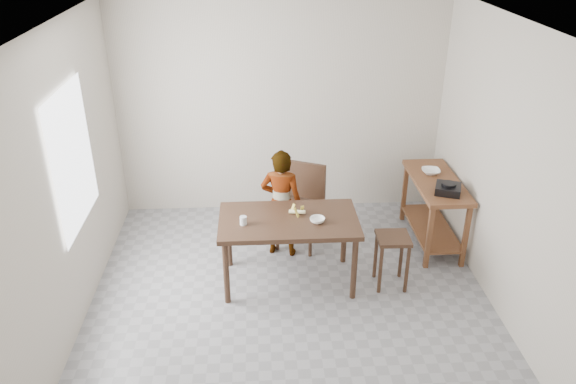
{
  "coord_description": "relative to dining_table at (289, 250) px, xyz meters",
  "views": [
    {
      "loc": [
        -0.29,
        -4.6,
        3.51
      ],
      "look_at": [
        0.0,
        0.4,
        1.0
      ],
      "focal_mm": 35.0,
      "sensor_mm": 36.0,
      "label": 1
    }
  ],
  "objects": [
    {
      "name": "floor",
      "position": [
        0.0,
        -0.3,
        -0.4
      ],
      "size": [
        4.0,
        4.0,
        0.04
      ],
      "primitive_type": "cube",
      "color": "gray",
      "rests_on": "ground"
    },
    {
      "name": "ceiling",
      "position": [
        0.0,
        -0.3,
        2.35
      ],
      "size": [
        4.0,
        4.0,
        0.04
      ],
      "primitive_type": "cube",
      "color": "white",
      "rests_on": "wall_back"
    },
    {
      "name": "wall_back",
      "position": [
        0.0,
        1.72,
        0.98
      ],
      "size": [
        4.0,
        0.04,
        2.7
      ],
      "primitive_type": "cube",
      "color": "beige",
      "rests_on": "ground"
    },
    {
      "name": "wall_front",
      "position": [
        0.0,
        -2.32,
        0.98
      ],
      "size": [
        4.0,
        0.04,
        2.7
      ],
      "primitive_type": "cube",
      "color": "beige",
      "rests_on": "ground"
    },
    {
      "name": "wall_left",
      "position": [
        -2.02,
        -0.3,
        0.98
      ],
      "size": [
        0.04,
        4.0,
        2.7
      ],
      "primitive_type": "cube",
      "color": "beige",
      "rests_on": "ground"
    },
    {
      "name": "wall_right",
      "position": [
        2.02,
        -0.3,
        0.98
      ],
      "size": [
        0.04,
        4.0,
        2.7
      ],
      "primitive_type": "cube",
      "color": "beige",
      "rests_on": "ground"
    },
    {
      "name": "window_pane",
      "position": [
        -1.97,
        -0.1,
        1.12
      ],
      "size": [
        0.02,
        1.1,
        1.3
      ],
      "primitive_type": "cube",
      "color": "white",
      "rests_on": "wall_left"
    },
    {
      "name": "dining_table",
      "position": [
        0.0,
        0.0,
        0.0
      ],
      "size": [
        1.4,
        0.8,
        0.75
      ],
      "primitive_type": null,
      "color": "#392417",
      "rests_on": "floor"
    },
    {
      "name": "prep_counter",
      "position": [
        1.72,
        0.7,
        0.03
      ],
      "size": [
        0.5,
        1.2,
        0.8
      ],
      "primitive_type": null,
      "color": "brown",
      "rests_on": "floor"
    },
    {
      "name": "child",
      "position": [
        -0.05,
        0.56,
        0.26
      ],
      "size": [
        0.52,
        0.4,
        1.26
      ],
      "primitive_type": "imported",
      "rotation": [
        0.0,
        0.0,
        2.91
      ],
      "color": "silver",
      "rests_on": "floor"
    },
    {
      "name": "dining_chair",
      "position": [
        0.17,
        0.72,
        0.1
      ],
      "size": [
        0.61,
        0.61,
        0.96
      ],
      "primitive_type": null,
      "rotation": [
        0.0,
        0.0,
        -0.42
      ],
      "color": "#392417",
      "rests_on": "floor"
    },
    {
      "name": "stool",
      "position": [
        1.05,
        -0.13,
        -0.08
      ],
      "size": [
        0.34,
        0.34,
        0.58
      ],
      "primitive_type": null,
      "rotation": [
        0.0,
        0.0,
        -0.02
      ],
      "color": "#392417",
      "rests_on": "floor"
    },
    {
      "name": "glass_tumbler",
      "position": [
        -0.45,
        -0.09,
        0.42
      ],
      "size": [
        0.09,
        0.09,
        0.09
      ],
      "primitive_type": "cylinder",
      "rotation": [
        0.0,
        0.0,
        -0.29
      ],
      "color": "silver",
      "rests_on": "dining_table"
    },
    {
      "name": "small_bowl",
      "position": [
        0.28,
        -0.09,
        0.4
      ],
      "size": [
        0.17,
        0.17,
        0.05
      ],
      "primitive_type": "imported",
      "rotation": [
        0.0,
        0.0,
        -0.11
      ],
      "color": "white",
      "rests_on": "dining_table"
    },
    {
      "name": "banana",
      "position": [
        0.09,
        0.09,
        0.41
      ],
      "size": [
        0.22,
        0.18,
        0.07
      ],
      "primitive_type": null,
      "rotation": [
        0.0,
        0.0,
        -0.29
      ],
      "color": "#FFE649",
      "rests_on": "dining_table"
    },
    {
      "name": "serving_bowl",
      "position": [
        1.7,
        0.88,
        0.45
      ],
      "size": [
        0.23,
        0.23,
        0.05
      ],
      "primitive_type": "imported",
      "rotation": [
        0.0,
        0.0,
        -0.1
      ],
      "color": "white",
      "rests_on": "prep_counter"
    },
    {
      "name": "gas_burner",
      "position": [
        1.74,
        0.38,
        0.47
      ],
      "size": [
        0.34,
        0.34,
        0.09
      ],
      "primitive_type": "cube",
      "rotation": [
        0.0,
        0.0,
        -0.36
      ],
      "color": "black",
      "rests_on": "prep_counter"
    }
  ]
}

